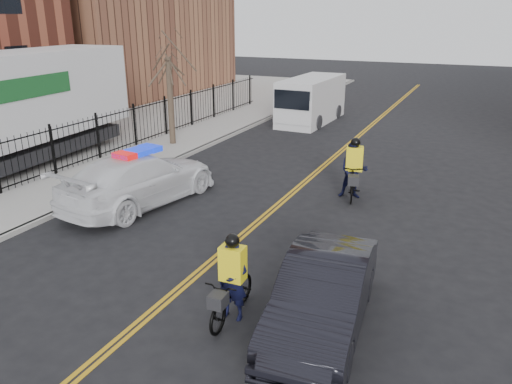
{
  "coord_description": "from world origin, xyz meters",
  "views": [
    {
      "loc": [
        5.85,
        -9.5,
        5.98
      ],
      "look_at": [
        0.32,
        2.41,
        1.3
      ],
      "focal_mm": 35.0,
      "sensor_mm": 36.0,
      "label": 1
    }
  ],
  "objects_px": {
    "cyclist_near": "(233,289)",
    "cyclist_far": "(353,175)",
    "dark_sedan": "(323,295)",
    "cargo_van": "(310,101)",
    "police_cruiser": "(140,179)"
  },
  "relations": [
    {
      "from": "cyclist_near",
      "to": "cyclist_far",
      "type": "height_order",
      "value": "cyclist_far"
    },
    {
      "from": "dark_sedan",
      "to": "cyclist_near",
      "type": "distance_m",
      "value": 1.84
    },
    {
      "from": "cargo_van",
      "to": "cyclist_far",
      "type": "bearing_deg",
      "value": -63.08
    },
    {
      "from": "police_cruiser",
      "to": "cyclist_far",
      "type": "bearing_deg",
      "value": -142.92
    },
    {
      "from": "dark_sedan",
      "to": "cargo_van",
      "type": "bearing_deg",
      "value": 104.04
    },
    {
      "from": "dark_sedan",
      "to": "cyclist_near",
      "type": "bearing_deg",
      "value": -172.41
    },
    {
      "from": "cargo_van",
      "to": "cyclist_far",
      "type": "xyz_separation_m",
      "value": [
        5.55,
        -11.59,
        -0.41
      ]
    },
    {
      "from": "police_cruiser",
      "to": "cyclist_far",
      "type": "xyz_separation_m",
      "value": [
        6.28,
        3.48,
        -0.02
      ]
    },
    {
      "from": "police_cruiser",
      "to": "cyclist_far",
      "type": "distance_m",
      "value": 7.18
    },
    {
      "from": "dark_sedan",
      "to": "cyclist_near",
      "type": "xyz_separation_m",
      "value": [
        -1.79,
        -0.42,
        -0.1
      ]
    },
    {
      "from": "police_cruiser",
      "to": "cargo_van",
      "type": "xyz_separation_m",
      "value": [
        0.73,
        15.07,
        0.39
      ]
    },
    {
      "from": "cyclist_near",
      "to": "cyclist_far",
      "type": "bearing_deg",
      "value": 85.06
    },
    {
      "from": "cargo_van",
      "to": "cyclist_near",
      "type": "bearing_deg",
      "value": -74.04
    },
    {
      "from": "police_cruiser",
      "to": "cyclist_near",
      "type": "height_order",
      "value": "cyclist_near"
    },
    {
      "from": "police_cruiser",
      "to": "cyclist_near",
      "type": "relative_size",
      "value": 3.13
    }
  ]
}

